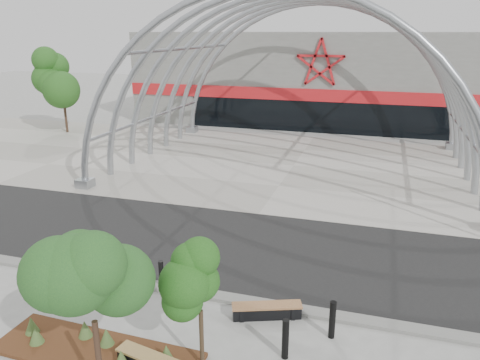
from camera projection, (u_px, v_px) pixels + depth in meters
name	position (u px, v px, depth m)	size (l,w,h in m)	color
ground	(204.00, 291.00, 15.28)	(140.00, 140.00, 0.00)	gray
road	(236.00, 246.00, 18.46)	(140.00, 7.00, 0.02)	black
forecourt	(293.00, 166.00, 29.39)	(60.00, 17.00, 0.04)	#9E998F
kerb	(201.00, 294.00, 15.04)	(60.00, 0.50, 0.12)	slate
arena_building	(330.00, 76.00, 44.52)	(34.00, 15.24, 8.00)	slate
vault_canopy	(293.00, 166.00, 29.39)	(20.80, 15.80, 20.36)	#969AA0
planting_bed	(95.00, 348.00, 12.32)	(5.66, 1.87, 0.59)	#3E1E0F
street_tree_0	(91.00, 286.00, 9.81)	(1.84, 1.84, 4.20)	black
street_tree_1	(200.00, 286.00, 11.09)	(1.39, 1.39, 3.28)	black
bench_1	(267.00, 311.00, 13.83)	(2.09, 1.15, 0.43)	black
bollard_0	(65.00, 259.00, 16.53)	(0.14, 0.14, 0.86)	black
bollard_1	(115.00, 270.00, 15.78)	(0.14, 0.14, 0.85)	black
bollard_2	(161.00, 275.00, 15.29)	(0.16, 0.16, 1.00)	black
bollard_3	(285.00, 339.00, 12.02)	(0.18, 0.18, 1.13)	black
bollard_4	(332.00, 320.00, 12.83)	(0.18, 0.18, 1.12)	black
bg_tree_0	(61.00, 76.00, 37.65)	(3.00, 3.00, 6.45)	black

